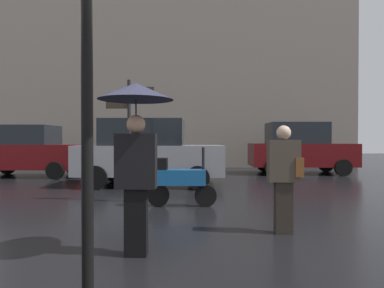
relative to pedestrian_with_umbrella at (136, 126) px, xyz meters
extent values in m
cylinder|color=black|center=(0.05, -1.85, -0.15)|extent=(0.07, 0.07, 2.79)
cube|color=black|center=(0.00, 0.00, -1.15)|extent=(0.27, 0.17, 0.81)
cube|color=black|center=(0.00, 0.00, -0.41)|extent=(0.48, 0.22, 0.66)
sphere|color=tan|center=(0.00, 0.00, 0.03)|extent=(0.22, 0.22, 0.22)
cylinder|color=black|center=(0.00, 0.00, 0.17)|extent=(0.02, 0.02, 0.30)
cone|color=#242539|center=(0.00, 0.00, 0.42)|extent=(0.90, 0.90, 0.20)
cube|color=#2A241E|center=(2.01, 0.95, -1.17)|extent=(0.25, 0.16, 0.77)
cube|color=#473D33|center=(2.01, 0.95, -0.47)|extent=(0.46, 0.21, 0.62)
sphere|color=beige|center=(2.01, 0.95, -0.05)|extent=(0.21, 0.21, 0.21)
cube|color=brown|center=(2.22, 0.95, -0.56)|extent=(0.12, 0.24, 0.28)
cylinder|color=black|center=(0.90, 2.84, -1.32)|extent=(0.46, 0.09, 0.46)
cylinder|color=black|center=(-0.09, 2.84, -1.32)|extent=(0.46, 0.09, 0.46)
cube|color=#195999|center=(0.41, 2.84, -0.94)|extent=(0.99, 0.32, 0.32)
cube|color=black|center=(-0.04, 2.84, -0.66)|extent=(0.28, 0.28, 0.24)
cylinder|color=black|center=(0.85, 2.84, -0.59)|extent=(0.06, 0.06, 0.55)
cube|color=#590C0F|center=(-5.61, 8.16, -0.79)|extent=(4.12, 1.65, 0.90)
cube|color=black|center=(-5.81, 8.16, 0.01)|extent=(2.27, 1.52, 0.72)
cylinder|color=black|center=(-4.27, 8.99, -1.24)|extent=(0.62, 0.18, 0.62)
cylinder|color=black|center=(-4.27, 7.33, -1.24)|extent=(0.62, 0.18, 0.62)
cylinder|color=black|center=(-6.95, 8.99, -1.24)|extent=(0.62, 0.18, 0.62)
cube|color=#590C0F|center=(4.94, 9.34, -0.77)|extent=(4.10, 1.65, 0.91)
cube|color=black|center=(4.74, 9.34, 0.10)|extent=(2.25, 1.52, 0.85)
cylinder|color=black|center=(6.27, 10.16, -1.23)|extent=(0.64, 0.18, 0.64)
cylinder|color=black|center=(6.27, 8.51, -1.23)|extent=(0.64, 0.18, 0.64)
cylinder|color=black|center=(3.61, 10.16, -1.23)|extent=(0.64, 0.18, 0.64)
cylinder|color=black|center=(3.61, 8.51, -1.23)|extent=(0.64, 0.18, 0.64)
cube|color=gray|center=(-0.69, 5.97, -0.77)|extent=(4.36, 1.86, 0.88)
cube|color=black|center=(-0.90, 5.97, 0.06)|extent=(2.40, 1.71, 0.78)
cylinder|color=black|center=(0.73, 6.90, -1.22)|extent=(0.67, 0.18, 0.67)
cylinder|color=black|center=(0.73, 5.04, -1.22)|extent=(0.67, 0.18, 0.67)
cylinder|color=black|center=(-2.11, 6.90, -1.22)|extent=(0.67, 0.18, 0.67)
cylinder|color=black|center=(-2.11, 5.04, -1.22)|extent=(0.67, 0.18, 0.67)
cylinder|color=black|center=(-0.80, 3.35, -0.19)|extent=(0.08, 0.08, 2.73)
cube|color=#33281E|center=(-0.52, 3.35, 0.93)|extent=(0.56, 0.04, 0.18)
cube|color=#33281E|center=(-1.06, 3.35, 0.63)|extent=(0.52, 0.04, 0.18)
cube|color=gray|center=(-0.35, 13.34, 6.33)|extent=(18.00, 2.28, 15.77)
camera|label=1|loc=(0.74, -3.84, -0.16)|focal=30.15mm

